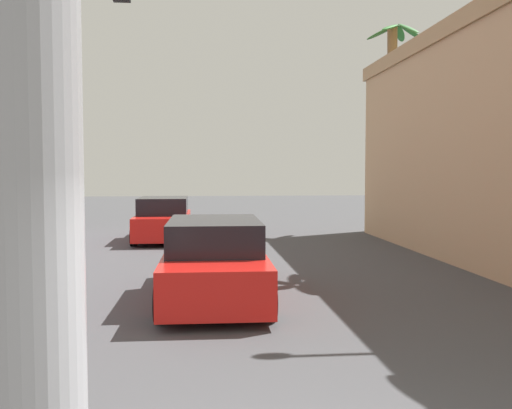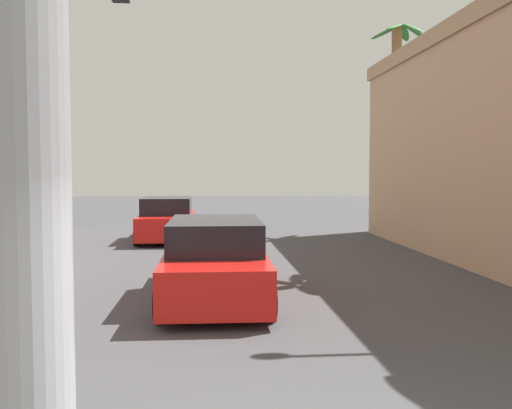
{
  "view_description": "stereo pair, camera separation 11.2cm",
  "coord_description": "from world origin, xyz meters",
  "px_view_note": "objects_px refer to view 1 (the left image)",
  "views": [
    {
      "loc": [
        -0.95,
        -3.38,
        2.51
      ],
      "look_at": [
        0.0,
        6.25,
        1.94
      ],
      "focal_mm": 40.0,
      "sensor_mm": 36.0,
      "label": 1
    },
    {
      "loc": [
        -0.84,
        -3.39,
        2.51
      ],
      "look_at": [
        0.0,
        6.25,
        1.94
      ],
      "focal_mm": 40.0,
      "sensor_mm": 36.0,
      "label": 2
    }
  ],
  "objects_px": {
    "car_far": "(163,220)",
    "palm_tree_mid_right": "(488,64)",
    "palm_tree_far_right": "(393,114)",
    "car_lead": "(214,261)"
  },
  "relations": [
    {
      "from": "car_far",
      "to": "palm_tree_mid_right",
      "type": "distance_m",
      "value": 11.85
    },
    {
      "from": "palm_tree_mid_right",
      "to": "palm_tree_far_right",
      "type": "bearing_deg",
      "value": 87.61
    },
    {
      "from": "palm_tree_mid_right",
      "to": "palm_tree_far_right",
      "type": "height_order",
      "value": "palm_tree_mid_right"
    },
    {
      "from": "palm_tree_mid_right",
      "to": "palm_tree_far_right",
      "type": "distance_m",
      "value": 8.63
    },
    {
      "from": "car_lead",
      "to": "palm_tree_mid_right",
      "type": "xyz_separation_m",
      "value": [
        7.48,
        3.64,
        4.64
      ]
    },
    {
      "from": "car_far",
      "to": "palm_tree_far_right",
      "type": "height_order",
      "value": "palm_tree_far_right"
    },
    {
      "from": "palm_tree_mid_right",
      "to": "palm_tree_far_right",
      "type": "relative_size",
      "value": 1.01
    },
    {
      "from": "car_lead",
      "to": "car_far",
      "type": "distance_m",
      "value": 9.8
    },
    {
      "from": "car_lead",
      "to": "palm_tree_mid_right",
      "type": "bearing_deg",
      "value": 25.93
    },
    {
      "from": "palm_tree_mid_right",
      "to": "car_far",
      "type": "bearing_deg",
      "value": 146.39
    }
  ]
}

